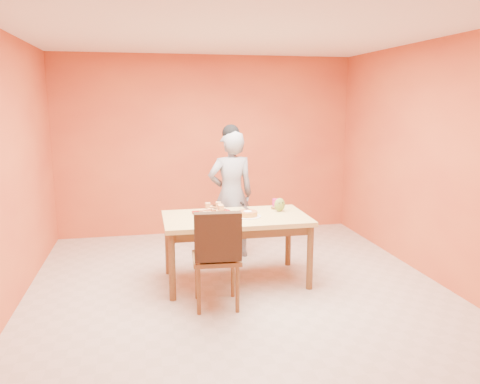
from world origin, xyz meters
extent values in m
plane|color=beige|center=(0.00, 0.00, 0.00)|extent=(5.00, 5.00, 0.00)
plane|color=white|center=(0.00, 0.00, 2.70)|extent=(5.00, 5.00, 0.00)
plane|color=#D46131|center=(0.00, 2.50, 1.35)|extent=(4.50, 0.00, 4.50)
plane|color=#D46131|center=(-2.25, 0.00, 1.35)|extent=(0.00, 5.00, 5.00)
plane|color=#D46131|center=(2.25, 0.00, 1.35)|extent=(0.00, 5.00, 5.00)
cube|color=#E7D078|center=(0.03, 0.37, 0.73)|extent=(1.60, 0.90, 0.05)
cube|color=brown|center=(0.03, 0.37, 0.66)|extent=(1.48, 0.78, 0.10)
cylinder|color=brown|center=(-0.71, -0.02, 0.35)|extent=(0.07, 0.07, 0.71)
cylinder|color=brown|center=(-0.71, 0.76, 0.35)|extent=(0.07, 0.07, 0.71)
cylinder|color=brown|center=(0.77, -0.02, 0.35)|extent=(0.07, 0.07, 0.71)
cylinder|color=brown|center=(0.77, 0.76, 0.35)|extent=(0.07, 0.07, 0.71)
imported|color=gray|center=(0.14, 1.24, 0.83)|extent=(0.64, 0.45, 1.65)
cube|color=maroon|center=(-0.23, 0.46, 0.77)|extent=(0.41, 0.41, 0.02)
cylinder|color=maroon|center=(-0.11, 0.60, 0.77)|extent=(0.30, 0.30, 0.01)
cylinder|color=white|center=(0.15, 0.31, 0.77)|extent=(0.37, 0.37, 0.01)
cylinder|color=gold|center=(0.15, 0.31, 0.80)|extent=(0.27, 0.27, 0.05)
cube|color=silver|center=(0.16, 0.49, 0.83)|extent=(0.05, 0.23, 0.01)
ellipsoid|color=olive|center=(0.57, 0.50, 0.84)|extent=(0.15, 0.14, 0.16)
cylinder|color=#C11D64|center=(0.57, 0.68, 0.81)|extent=(0.10, 0.10, 0.11)
cylinder|color=#3B2510|center=(0.55, 0.63, 0.77)|extent=(0.11, 0.11, 0.03)
camera|label=1|loc=(-0.95, -4.59, 2.01)|focal=35.00mm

